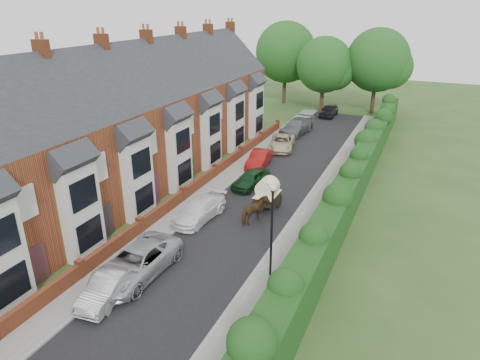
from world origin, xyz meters
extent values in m
plane|color=#2D4C1E|center=(0.00, 0.00, 0.00)|extent=(140.00, 140.00, 0.00)
cube|color=black|center=(-0.50, 11.00, 0.01)|extent=(6.00, 58.00, 0.02)
cube|color=gray|center=(3.60, 11.00, 0.06)|extent=(2.20, 58.00, 0.12)
cube|color=gray|center=(-4.35, 11.00, 0.06)|extent=(1.70, 58.00, 0.12)
cube|color=gray|center=(2.55, 11.00, 0.07)|extent=(0.18, 58.00, 0.13)
cube|color=gray|center=(-3.55, 11.00, 0.07)|extent=(0.18, 58.00, 0.13)
cube|color=#143611|center=(5.40, 11.00, 1.25)|extent=(1.50, 58.00, 2.50)
cube|color=#9A4E27|center=(-11.00, 10.00, 3.25)|extent=(8.00, 40.00, 6.50)
cube|color=#24262B|center=(-11.00, 10.00, 6.50)|extent=(8.00, 40.20, 8.00)
cube|color=black|center=(-6.28, -3.10, 1.40)|extent=(0.06, 1.80, 1.60)
cube|color=#3F2D2D|center=(-6.96, -1.00, 1.05)|extent=(0.08, 0.90, 2.10)
cube|color=silver|center=(-6.95, -1.10, 4.40)|extent=(0.12, 1.20, 1.60)
cube|color=silver|center=(-6.65, 1.90, 2.60)|extent=(0.70, 2.40, 5.20)
cube|color=black|center=(-6.28, 1.90, 1.40)|extent=(0.06, 1.80, 1.60)
cube|color=black|center=(-6.28, 1.90, 3.80)|extent=(0.06, 1.80, 1.60)
cube|color=#24262B|center=(-6.80, 1.90, 5.60)|extent=(1.70, 2.60, 1.70)
cube|color=#3F2D2D|center=(-6.96, 4.00, 1.05)|extent=(0.08, 0.90, 2.10)
cube|color=silver|center=(-6.95, 3.90, 4.40)|extent=(0.12, 1.20, 1.60)
cube|color=silver|center=(-6.65, 6.90, 2.60)|extent=(0.70, 2.40, 5.20)
cube|color=black|center=(-6.28, 6.90, 1.40)|extent=(0.06, 1.80, 1.60)
cube|color=black|center=(-6.28, 6.90, 3.80)|extent=(0.06, 1.80, 1.60)
cube|color=#24262B|center=(-6.80, 6.90, 5.60)|extent=(1.70, 2.60, 1.70)
cube|color=#3F2D2D|center=(-6.96, 9.00, 1.05)|extent=(0.08, 0.90, 2.10)
cube|color=silver|center=(-6.95, 8.90, 4.40)|extent=(0.12, 1.20, 1.60)
cube|color=silver|center=(-6.65, 11.90, 2.60)|extent=(0.70, 2.40, 5.20)
cube|color=black|center=(-6.28, 11.90, 1.40)|extent=(0.06, 1.80, 1.60)
cube|color=black|center=(-6.28, 11.90, 3.80)|extent=(0.06, 1.80, 1.60)
cube|color=#24262B|center=(-6.80, 11.90, 5.60)|extent=(1.70, 2.60, 1.70)
cube|color=#3F2D2D|center=(-6.96, 14.00, 1.05)|extent=(0.08, 0.90, 2.10)
cube|color=silver|center=(-6.95, 13.90, 4.40)|extent=(0.12, 1.20, 1.60)
cube|color=silver|center=(-6.65, 16.90, 2.60)|extent=(0.70, 2.40, 5.20)
cube|color=black|center=(-6.28, 16.90, 1.40)|extent=(0.06, 1.80, 1.60)
cube|color=black|center=(-6.28, 16.90, 3.80)|extent=(0.06, 1.80, 1.60)
cube|color=#24262B|center=(-6.80, 16.90, 5.60)|extent=(1.70, 2.60, 1.70)
cube|color=#3F2D2D|center=(-6.96, 19.00, 1.05)|extent=(0.08, 0.90, 2.10)
cube|color=silver|center=(-6.95, 18.90, 4.40)|extent=(0.12, 1.20, 1.60)
cube|color=silver|center=(-6.65, 21.90, 2.60)|extent=(0.70, 2.40, 5.20)
cube|color=black|center=(-6.28, 21.90, 1.40)|extent=(0.06, 1.80, 1.60)
cube|color=black|center=(-6.28, 21.90, 3.80)|extent=(0.06, 1.80, 1.60)
cube|color=#24262B|center=(-6.80, 21.90, 5.60)|extent=(1.70, 2.60, 1.70)
cube|color=#3F2D2D|center=(-6.96, 24.00, 1.05)|extent=(0.08, 0.90, 2.10)
cube|color=silver|center=(-6.95, 23.90, 4.40)|extent=(0.12, 1.20, 1.60)
cube|color=silver|center=(-6.65, 26.90, 2.60)|extent=(0.70, 2.40, 5.20)
cube|color=black|center=(-6.28, 26.90, 1.40)|extent=(0.06, 1.80, 1.60)
cube|color=black|center=(-6.28, 26.90, 3.80)|extent=(0.06, 1.80, 1.60)
cube|color=#24262B|center=(-6.80, 26.90, 5.60)|extent=(1.70, 2.60, 1.70)
cube|color=#3F2D2D|center=(-6.96, 29.00, 1.05)|extent=(0.08, 0.90, 2.10)
cube|color=silver|center=(-6.95, 28.90, 4.40)|extent=(0.12, 1.20, 1.60)
cube|color=brown|center=(-11.00, 5.00, 10.30)|extent=(0.90, 0.50, 1.60)
cylinder|color=brown|center=(-11.20, 5.00, 11.25)|extent=(0.20, 0.20, 0.50)
cylinder|color=brown|center=(-10.80, 5.00, 11.25)|extent=(0.20, 0.20, 0.50)
cube|color=brown|center=(-11.00, 10.00, 10.30)|extent=(0.90, 0.50, 1.60)
cylinder|color=brown|center=(-11.20, 10.00, 11.25)|extent=(0.20, 0.20, 0.50)
cylinder|color=brown|center=(-10.80, 10.00, 11.25)|extent=(0.20, 0.20, 0.50)
cube|color=brown|center=(-11.00, 15.00, 10.30)|extent=(0.90, 0.50, 1.60)
cylinder|color=brown|center=(-11.20, 15.00, 11.25)|extent=(0.20, 0.20, 0.50)
cylinder|color=brown|center=(-10.80, 15.00, 11.25)|extent=(0.20, 0.20, 0.50)
cube|color=brown|center=(-11.00, 20.00, 10.30)|extent=(0.90, 0.50, 1.60)
cylinder|color=brown|center=(-11.20, 20.00, 11.25)|extent=(0.20, 0.20, 0.50)
cylinder|color=brown|center=(-10.80, 20.00, 11.25)|extent=(0.20, 0.20, 0.50)
cube|color=brown|center=(-11.00, 25.00, 10.30)|extent=(0.90, 0.50, 1.60)
cylinder|color=brown|center=(-11.20, 25.00, 11.25)|extent=(0.20, 0.20, 0.50)
cylinder|color=brown|center=(-10.80, 25.00, 11.25)|extent=(0.20, 0.20, 0.50)
cube|color=brown|center=(-11.00, 30.00, 10.30)|extent=(0.90, 0.50, 1.60)
cylinder|color=brown|center=(-11.20, 30.00, 11.25)|extent=(0.20, 0.20, 0.50)
cylinder|color=brown|center=(-10.80, 30.00, 11.25)|extent=(0.20, 0.20, 0.50)
cube|color=brown|center=(-5.35, -2.50, 0.45)|extent=(0.30, 4.70, 0.90)
cube|color=brown|center=(-5.35, 2.50, 0.45)|extent=(0.30, 4.70, 0.90)
cube|color=brown|center=(-5.35, 7.50, 0.45)|extent=(0.30, 4.70, 0.90)
cube|color=brown|center=(-5.35, 12.50, 0.45)|extent=(0.30, 4.70, 0.90)
cube|color=brown|center=(-5.35, 17.50, 0.45)|extent=(0.30, 4.70, 0.90)
cube|color=brown|center=(-5.35, 22.50, 0.45)|extent=(0.30, 4.70, 0.90)
cube|color=brown|center=(-5.35, 27.50, 0.45)|extent=(0.30, 4.70, 0.90)
cube|color=brown|center=(-5.35, 0.00, 0.55)|extent=(0.35, 0.35, 1.10)
cube|color=brown|center=(-5.35, 5.00, 0.55)|extent=(0.35, 0.35, 1.10)
cube|color=brown|center=(-5.35, 10.00, 0.55)|extent=(0.35, 0.35, 1.10)
cube|color=brown|center=(-5.35, 15.00, 0.55)|extent=(0.35, 0.35, 1.10)
cube|color=brown|center=(-5.35, 20.00, 0.55)|extent=(0.35, 0.35, 1.10)
cube|color=brown|center=(-5.35, 25.00, 0.55)|extent=(0.35, 0.35, 1.10)
cube|color=brown|center=(-5.35, 30.00, 0.55)|extent=(0.35, 0.35, 1.10)
cylinder|color=black|center=(3.40, 4.00, 2.40)|extent=(0.12, 0.12, 4.80)
cylinder|color=black|center=(3.40, 4.00, 4.85)|extent=(0.20, 0.20, 0.10)
sphere|color=silver|center=(3.40, 4.00, 5.00)|extent=(0.32, 0.32, 0.32)
cylinder|color=#332316|center=(-3.00, 40.00, 2.38)|extent=(0.50, 0.50, 4.75)
sphere|color=#1A4E1A|center=(-3.00, 40.00, 5.89)|extent=(6.80, 6.80, 6.80)
sphere|color=#1A4E1A|center=(-1.64, 40.30, 5.23)|extent=(4.76, 4.76, 4.76)
cylinder|color=#332316|center=(3.00, 42.00, 2.62)|extent=(0.50, 0.50, 5.25)
sphere|color=#1A4E1A|center=(3.00, 42.00, 6.51)|extent=(7.60, 7.60, 7.60)
sphere|color=#1A4E1A|center=(4.52, 42.30, 5.78)|extent=(5.32, 5.32, 5.32)
cylinder|color=#332316|center=(-9.00, 43.00, 2.75)|extent=(0.50, 0.50, 5.50)
sphere|color=#1A4E1A|center=(-9.00, 43.00, 6.82)|extent=(8.00, 8.00, 8.00)
sphere|color=#1A4E1A|center=(-7.40, 43.30, 6.05)|extent=(5.60, 5.60, 5.60)
imported|color=#9C9DA1|center=(-3.00, -0.60, 0.64)|extent=(1.79, 4.03, 1.28)
imported|color=#A6A9AD|center=(-2.90, 1.40, 0.77)|extent=(2.66, 5.58, 1.54)
imported|color=white|center=(-3.00, 8.11, 0.66)|extent=(2.25, 4.69, 1.32)
imported|color=#103517|center=(-1.96, 14.29, 0.65)|extent=(2.19, 4.02, 1.30)
imported|color=maroon|center=(-3.00, 18.61, 0.68)|extent=(1.83, 4.23, 1.35)
imported|color=beige|center=(-2.75, 23.80, 0.65)|extent=(3.13, 5.06, 1.31)
imported|color=#5B5F63|center=(-3.00, 29.40, 0.78)|extent=(2.85, 5.59, 1.56)
imported|color=black|center=(-1.60, 38.24, 0.73)|extent=(1.73, 4.27, 1.45)
imported|color=#47311A|center=(0.50, 9.07, 0.85)|extent=(1.48, 2.20, 1.70)
cube|color=black|center=(0.50, 11.22, 0.87)|extent=(1.23, 2.06, 0.51)
cylinder|color=#F7EBBF|center=(0.50, 11.22, 1.59)|extent=(1.34, 1.28, 1.34)
cube|color=#F7EBBF|center=(0.50, 11.22, 1.13)|extent=(1.36, 2.11, 0.04)
cylinder|color=black|center=(-0.17, 11.84, 0.46)|extent=(0.08, 0.92, 0.92)
cylinder|color=black|center=(1.17, 11.84, 0.46)|extent=(0.08, 0.92, 0.92)
cylinder|color=black|center=(0.14, 10.09, 0.92)|extent=(0.06, 1.85, 0.06)
cylinder|color=black|center=(0.86, 10.09, 0.92)|extent=(0.06, 1.85, 0.06)
camera|label=1|loc=(9.42, -13.32, 13.04)|focal=32.00mm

